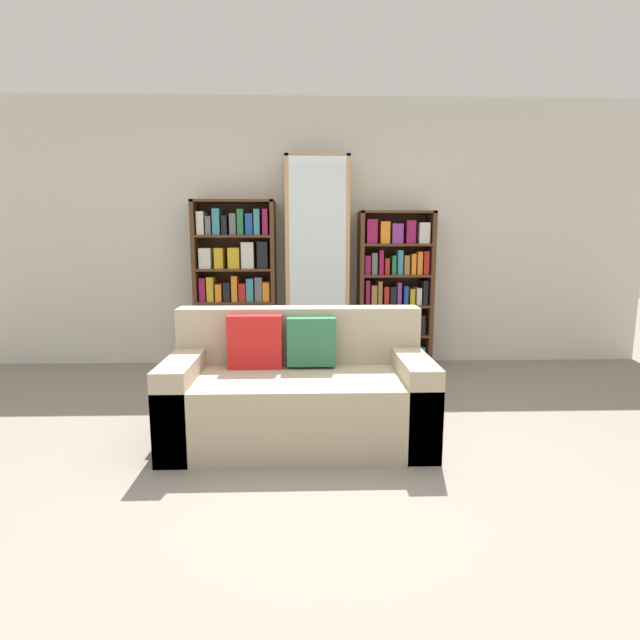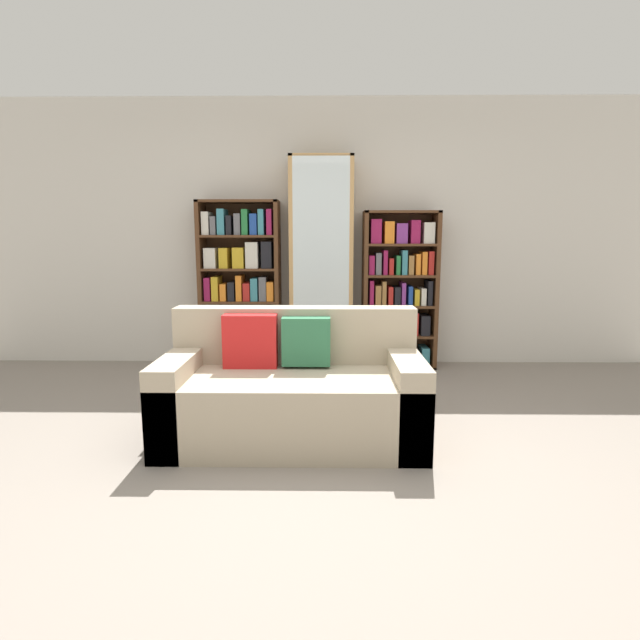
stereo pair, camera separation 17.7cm
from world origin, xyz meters
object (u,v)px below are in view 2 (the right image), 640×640
Objects in this scene: couch at (293,393)px; bookshelf_right at (399,292)px; bookshelf_left at (241,287)px; display_cabinet at (321,266)px; wine_bottle at (359,374)px.

couch is 1.06× the size of bookshelf_right.
bookshelf_left is 1.60m from bookshelf_right.
bookshelf_left is 0.80× the size of display_cabinet.
bookshelf_left reaches higher than bookshelf_right.
bookshelf_right is at bearing 63.18° from wine_bottle.
couch is at bearing -70.98° from bookshelf_left.
couch is 4.08× the size of wine_bottle.
wine_bottle is (-0.46, -0.91, -0.60)m from bookshelf_right.
bookshelf_left is at bearing 141.49° from wine_bottle.
display_cabinet is 1.29m from wine_bottle.
bookshelf_right is 3.84× the size of wine_bottle.
display_cabinet reaches higher than wine_bottle.
wine_bottle is (0.33, -0.89, -0.87)m from display_cabinet.
display_cabinet is (0.81, -0.02, 0.21)m from bookshelf_left.
bookshelf_right is (0.79, 0.02, -0.26)m from display_cabinet.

